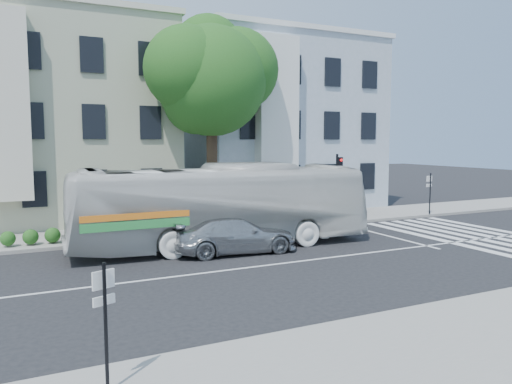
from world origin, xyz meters
TOP-DOWN VIEW (x-y plane):
  - ground at (0.00, 0.00)m, footprint 120.00×120.00m
  - sidewalk_far at (0.00, 8.00)m, footprint 80.00×4.00m
  - sidewalk_near at (0.00, -8.00)m, footprint 80.00×4.00m
  - building_left at (-7.00, 15.00)m, footprint 12.00×10.00m
  - building_right at (7.00, 15.00)m, footprint 12.00×10.00m
  - street_tree at (0.06, 8.74)m, footprint 7.30×5.90m
  - bus at (-1.43, 3.63)m, footprint 3.64×12.77m
  - sedan at (-1.42, 2.40)m, footprint 2.47×5.22m
  - hedge at (-5.33, 6.80)m, footprint 8.12×4.18m
  - traffic_signal at (6.38, 6.36)m, footprint 0.40×0.51m
  - fire_hydrant at (9.00, 8.56)m, footprint 0.42×0.25m
  - near_sign_pole at (-7.95, -7.08)m, footprint 0.40×0.22m
  - far_sign_pole at (12.78, 6.14)m, footprint 0.44×0.17m

SIDE VIEW (x-z plane):
  - ground at x=0.00m, z-range 0.00..0.00m
  - sidewalk_far at x=0.00m, z-range 0.00..0.15m
  - sidewalk_near at x=0.00m, z-range 0.00..0.15m
  - hedge at x=-5.33m, z-range 0.15..0.85m
  - fire_hydrant at x=9.00m, z-range 0.16..0.92m
  - sedan at x=-1.42m, z-range 0.00..1.47m
  - near_sign_pole at x=-7.95m, z-range 0.47..2.76m
  - far_sign_pole at x=12.78m, z-range 0.48..2.92m
  - bus at x=-1.43m, z-range 0.00..3.52m
  - traffic_signal at x=6.38m, z-range 0.55..4.32m
  - building_left at x=-7.00m, z-range 0.00..11.00m
  - building_right at x=7.00m, z-range 0.00..11.00m
  - street_tree at x=0.06m, z-range 2.28..13.38m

